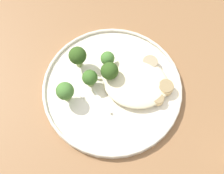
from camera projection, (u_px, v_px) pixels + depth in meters
ground at (116, 157)px, 1.30m from camera, size 6.00×6.00×0.00m
wooden_dining_table at (119, 105)px, 0.70m from camera, size 1.40×1.00×0.74m
dinner_plate at (112, 89)px, 0.62m from camera, size 0.29×0.29×0.02m
noodle_bed at (136, 83)px, 0.61m from camera, size 0.13×0.12×0.02m
seared_scallop_center_golden at (158, 99)px, 0.60m from camera, size 0.02×0.02×0.01m
seared_scallop_large_seared at (150, 63)px, 0.63m from camera, size 0.03×0.03×0.02m
seared_scallop_right_edge at (165, 87)px, 0.60m from camera, size 0.03×0.03×0.02m
seared_scallop_half_hidden at (112, 71)px, 0.62m from camera, size 0.03×0.03×0.01m
seared_scallop_tilted_round at (135, 91)px, 0.60m from camera, size 0.04×0.04×0.02m
seared_scallop_front_small at (123, 87)px, 0.60m from camera, size 0.03×0.03×0.02m
broccoli_floret_small_sprig at (89, 80)px, 0.59m from camera, size 0.03×0.03×0.05m
broccoli_floret_left_leaning at (78, 56)px, 0.61m from camera, size 0.04×0.04×0.06m
broccoli_floret_beside_noodles at (65, 91)px, 0.58m from camera, size 0.04×0.04×0.06m
broccoli_floret_right_tilted at (110, 71)px, 0.59m from camera, size 0.04×0.04×0.06m
broccoli_floret_near_rim at (108, 59)px, 0.61m from camera, size 0.03×0.03×0.04m
onion_sliver_short_strip at (76, 90)px, 0.61m from camera, size 0.04×0.03×0.00m
onion_sliver_long_sliver at (92, 76)px, 0.62m from camera, size 0.04×0.01×0.00m
onion_sliver_pale_crescent at (103, 102)px, 0.60m from camera, size 0.05×0.04×0.00m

